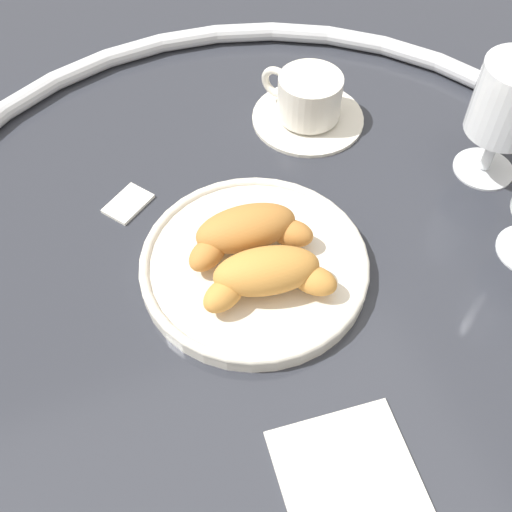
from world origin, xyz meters
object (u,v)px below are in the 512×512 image
pastry_plate (256,268)px  sugar_packet (128,202)px  croissant_large (247,232)px  croissant_small (267,275)px  coffee_cup_near (308,102)px  folded_napkin (349,477)px  juice_glass_left (509,105)px

pastry_plate → sugar_packet: pastry_plate is taller
pastry_plate → croissant_large: croissant_large is taller
pastry_plate → croissant_large: (-0.00, -0.02, 0.03)m
pastry_plate → croissant_small: bearing=88.3°
croissant_large → coffee_cup_near: size_ratio=1.01×
pastry_plate → folded_napkin: bearing=88.7°
juice_glass_left → folded_napkin: juice_glass_left is taller
croissant_large → coffee_cup_near: (-0.14, -0.17, -0.01)m
juice_glass_left → sugar_packet: juice_glass_left is taller
pastry_plate → coffee_cup_near: size_ratio=1.67×
pastry_plate → croissant_small: size_ratio=1.68×
croissant_small → coffee_cup_near: bearing=-122.7°
sugar_packet → folded_napkin: (-0.09, 0.35, -0.00)m
croissant_large → croissant_small: 0.05m
folded_napkin → pastry_plate: bearing=-91.3°
sugar_packet → folded_napkin: sugar_packet is taller
pastry_plate → sugar_packet: (0.10, -0.14, -0.01)m
sugar_packet → folded_napkin: bearing=69.6°
juice_glass_left → folded_napkin: (0.30, 0.26, -0.09)m
croissant_small → pastry_plate: bearing=-91.7°
pastry_plate → coffee_cup_near: coffee_cup_near is taller
folded_napkin → croissant_large: bearing=-91.2°
coffee_cup_near → folded_napkin: coffee_cup_near is taller
croissant_small → juice_glass_left: bearing=-166.2°
coffee_cup_near → juice_glass_left: 0.23m
croissant_large → juice_glass_left: bearing=-176.6°
croissant_large → sugar_packet: bearing=-49.9°
folded_napkin → croissant_small: bearing=-91.3°
pastry_plate → folded_napkin: pastry_plate is taller
sugar_packet → folded_napkin: size_ratio=0.45×
pastry_plate → sugar_packet: size_ratio=4.54×
juice_glass_left → coffee_cup_near: bearing=-45.3°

